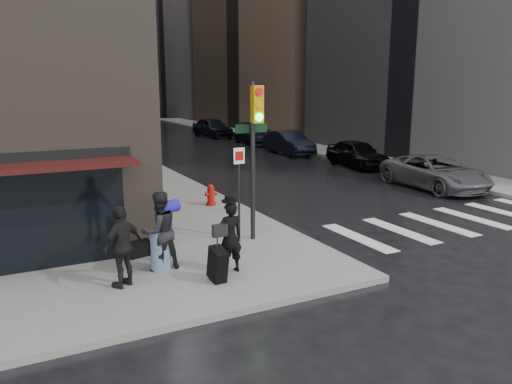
# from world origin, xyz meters

# --- Properties ---
(ground) EXTENTS (140.00, 140.00, 0.00)m
(ground) POSITION_xyz_m (0.00, 0.00, 0.00)
(ground) COLOR black
(ground) RESTS_ON ground
(sidewalk_left) EXTENTS (4.00, 50.00, 0.15)m
(sidewalk_left) POSITION_xyz_m (0.00, 27.00, 0.07)
(sidewalk_left) COLOR slate
(sidewalk_left) RESTS_ON ground
(sidewalk_right) EXTENTS (3.00, 50.00, 0.15)m
(sidewalk_right) POSITION_xyz_m (13.50, 27.00, 0.07)
(sidewalk_right) COLOR slate
(sidewalk_right) RESTS_ON ground
(crosswalk) EXTENTS (8.50, 3.00, 0.01)m
(crosswalk) POSITION_xyz_m (7.50, 1.00, 0.00)
(crosswalk) COLOR silver
(crosswalk) RESTS_ON ground
(bldg_right_far) EXTENTS (22.00, 20.00, 25.00)m
(bldg_right_far) POSITION_xyz_m (26.00, 58.00, 12.50)
(bldg_right_far) COLOR slate
(bldg_right_far) RESTS_ON ground
(bldg_distant) EXTENTS (40.00, 12.00, 32.00)m
(bldg_distant) POSITION_xyz_m (6.00, 78.00, 16.00)
(bldg_distant) COLOR slate
(bldg_distant) RESTS_ON ground
(man_overcoat) EXTENTS (0.94, 0.95, 1.84)m
(man_overcoat) POSITION_xyz_m (-1.21, -0.21, 0.92)
(man_overcoat) COLOR black
(man_overcoat) RESTS_ON ground
(man_jeans) EXTENTS (1.37, 0.90, 1.87)m
(man_jeans) POSITION_xyz_m (-2.50, 0.75, 1.09)
(man_jeans) COLOR black
(man_jeans) RESTS_ON ground
(man_greycoat) EXTENTS (1.12, 0.92, 1.79)m
(man_greycoat) POSITION_xyz_m (-3.47, 0.15, 1.05)
(man_greycoat) COLOR black
(man_greycoat) RESTS_ON ground
(traffic_light) EXTENTS (1.08, 0.49, 4.33)m
(traffic_light) POSITION_xyz_m (0.47, 1.80, 2.94)
(traffic_light) COLOR black
(traffic_light) RESTS_ON ground
(fire_hydrant) EXTENTS (0.42, 0.33, 0.76)m
(fire_hydrant) POSITION_xyz_m (0.94, 6.13, 0.49)
(fire_hydrant) COLOR #AA100A
(fire_hydrant) RESTS_ON ground
(parked_car_0) EXTENTS (2.67, 5.23, 1.41)m
(parked_car_0) POSITION_xyz_m (10.87, 5.14, 0.71)
(parked_car_0) COLOR #535258
(parked_car_0) RESTS_ON ground
(parked_car_1) EXTENTS (2.12, 4.46, 1.47)m
(parked_car_1) POSITION_xyz_m (11.48, 11.19, 0.74)
(parked_car_1) COLOR black
(parked_car_1) RESTS_ON ground
(parked_car_2) EXTENTS (1.71, 4.51, 1.47)m
(parked_car_2) POSITION_xyz_m (10.81, 17.24, 0.73)
(parked_car_2) COLOR black
(parked_car_2) RESTS_ON ground
(parked_car_3) EXTENTS (2.55, 5.29, 1.49)m
(parked_car_3) POSITION_xyz_m (11.45, 23.29, 0.74)
(parked_car_3) COLOR black
(parked_car_3) RESTS_ON ground
(parked_car_4) EXTENTS (2.36, 4.94, 1.63)m
(parked_car_4) POSITION_xyz_m (10.48, 29.34, 0.81)
(parked_car_4) COLOR black
(parked_car_4) RESTS_ON ground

